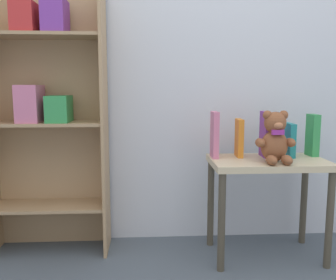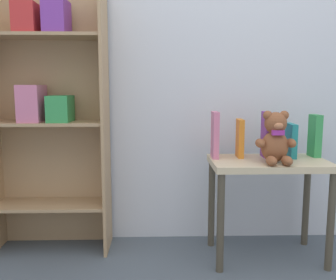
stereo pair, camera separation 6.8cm
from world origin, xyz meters
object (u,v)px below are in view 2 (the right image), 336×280
object	(u,v)px
bookshelf_side	(49,106)
book_standing_green	(315,136)
display_table	(268,177)
teddy_bear	(275,139)
book_standing_pink	(215,135)
book_standing_orange	(240,138)
book_standing_teal	(290,140)
book_standing_purple	(266,135)

from	to	relation	value
bookshelf_side	book_standing_green	distance (m)	1.58
display_table	teddy_bear	size ratio (longest dim) A/B	2.31
book_standing_pink	book_standing_green	xyz separation A→B (m)	(0.59, 0.02, -0.01)
bookshelf_side	book_standing_orange	distance (m)	1.14
book_standing_teal	bookshelf_side	bearing A→B (deg)	177.10
book_standing_orange	book_standing_teal	size ratio (longest dim) A/B	1.13
display_table	teddy_bear	distance (m)	0.24
bookshelf_side	teddy_bear	distance (m)	1.32
display_table	teddy_bear	bearing A→B (deg)	-84.23
book_standing_pink	book_standing_teal	world-z (taller)	book_standing_pink
teddy_bear	book_standing_orange	distance (m)	0.23
book_standing_orange	book_standing_teal	world-z (taller)	book_standing_orange
teddy_bear	book_standing_green	distance (m)	0.34
book_standing_orange	book_standing_purple	world-z (taller)	book_standing_purple
book_standing_green	book_standing_pink	bearing A→B (deg)	179.71
display_table	book_standing_purple	xyz separation A→B (m)	(0.00, 0.08, 0.23)
book_standing_orange	book_standing_purple	xyz separation A→B (m)	(0.15, -0.01, 0.02)
book_standing_orange	book_standing_purple	bearing A→B (deg)	-0.59
display_table	book_standing_pink	world-z (taller)	book_standing_pink
teddy_bear	book_standing_pink	world-z (taller)	teddy_bear
teddy_bear	book_standing_orange	xyz separation A→B (m)	(-0.16, 0.17, -0.02)
book_standing_orange	book_standing_green	distance (m)	0.44
book_standing_purple	book_standing_green	xyz separation A→B (m)	(0.30, 0.01, -0.01)
teddy_bear	book_standing_green	size ratio (longest dim) A/B	1.14
book_standing_pink	book_standing_orange	bearing A→B (deg)	5.22
book_standing_purple	book_standing_green	world-z (taller)	book_standing_purple
bookshelf_side	book_standing_green	bearing A→B (deg)	-3.34
bookshelf_side	book_standing_purple	world-z (taller)	bookshelf_side
bookshelf_side	book_standing_green	world-z (taller)	bookshelf_side
book_standing_teal	book_standing_pink	bearing A→B (deg)	-177.98
teddy_bear	book_standing_teal	size ratio (longest dim) A/B	1.43
teddy_bear	book_standing_pink	size ratio (longest dim) A/B	1.06
display_table	book_standing_pink	xyz separation A→B (m)	(-0.30, 0.08, 0.23)
display_table	teddy_bear	world-z (taller)	teddy_bear
teddy_bear	book_standing_green	bearing A→B (deg)	31.15
bookshelf_side	teddy_bear	xyz separation A→B (m)	(1.28, -0.27, -0.17)
book_standing_purple	book_standing_pink	bearing A→B (deg)	-177.86
teddy_bear	book_standing_pink	bearing A→B (deg)	152.90
book_standing_pink	book_standing_green	distance (m)	0.59
book_standing_orange	book_standing_green	size ratio (longest dim) A/B	0.90
display_table	book_standing_green	bearing A→B (deg)	17.97
bookshelf_side	book_standing_orange	bearing A→B (deg)	-4.98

